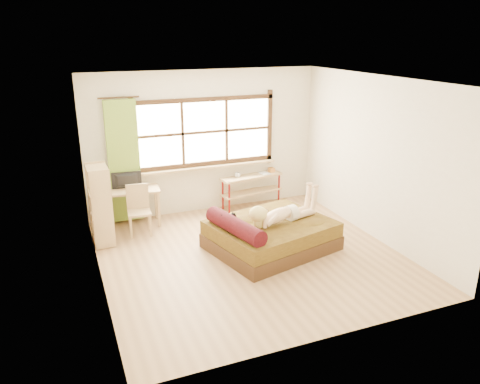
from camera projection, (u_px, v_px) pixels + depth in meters
name	position (u px, v px, depth m)	size (l,w,h in m)	color
floor	(251.00, 256.00, 7.35)	(4.50, 4.50, 0.00)	#9E754C
ceiling	(252.00, 80.00, 6.48)	(4.50, 4.50, 0.00)	white
wall_back	(205.00, 142.00, 8.89)	(4.50, 4.50, 0.00)	silver
wall_front	(335.00, 230.00, 4.94)	(4.50, 4.50, 0.00)	silver
wall_left	(93.00, 192.00, 6.12)	(4.50, 4.50, 0.00)	silver
wall_right	(377.00, 159.00, 7.71)	(4.50, 4.50, 0.00)	silver
window	(205.00, 134.00, 8.81)	(2.80, 0.16, 1.46)	#FFEDBF
curtain	(124.00, 162.00, 8.31)	(0.55, 0.10, 2.20)	#5C7D22
bed	(269.00, 235.00, 7.51)	(2.14, 1.87, 0.70)	black
woman	(282.00, 206.00, 7.39)	(1.28, 0.37, 0.55)	beige
kitten	(227.00, 220.00, 7.27)	(0.28, 0.11, 0.22)	black
desk	(128.00, 194.00, 8.33)	(1.14, 0.60, 0.68)	tan
monitor	(127.00, 181.00, 8.29)	(0.52, 0.07, 0.30)	black
chair	(139.00, 207.00, 8.08)	(0.42, 0.42, 0.86)	tan
pipe_shelf	(252.00, 183.00, 9.34)	(1.31, 0.52, 0.72)	tan
cup	(237.00, 175.00, 9.16)	(0.11, 0.11, 0.09)	gray
book	(261.00, 174.00, 9.35)	(0.17, 0.23, 0.02)	gray
bookshelf	(100.00, 205.00, 7.62)	(0.33, 0.58, 1.32)	tan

